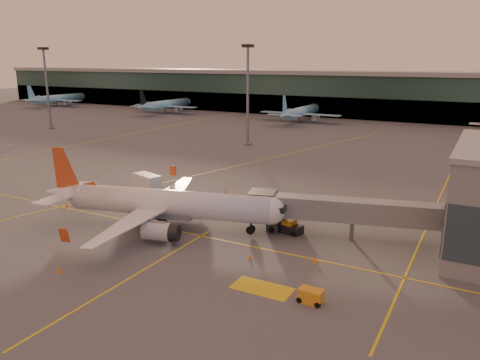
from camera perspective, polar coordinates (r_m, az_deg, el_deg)
The scene contains 16 objects.
ground at distance 59.52m, azimuth -11.49°, elevation -7.41°, with size 600.00×600.00×0.00m, color #4C4F54.
taxi_markings at distance 99.20m, azimuth 1.69°, elevation 1.73°, with size 100.12×173.00×0.01m.
terminal at distance 187.75m, azimuth 17.49°, elevation 9.82°, with size 400.00×20.00×17.60m.
mast_west_far at distance 163.55m, azimuth -22.52°, elevation 10.95°, with size 2.40×2.40×25.60m.
mast_west_near at distance 121.87m, azimuth 0.95°, elevation 11.18°, with size 2.40×2.40×25.60m.
distant_aircraft_row at distance 171.27m, azimuth 8.73°, elevation 6.98°, with size 290.00×34.00×13.00m.
main_airplane at distance 62.98m, azimuth -9.58°, elevation -2.87°, with size 33.56×30.57×10.26m.
jet_bridge at distance 59.69m, azimuth 14.89°, elevation -3.88°, with size 27.31×9.67×5.32m.
catering_truck at distance 77.06m, azimuth -11.21°, elevation -0.57°, with size 5.54×3.73×3.96m.
gpu_cart at distance 45.06m, azimuth 8.64°, elevation -13.83°, with size 2.36×1.49×1.34m.
pushback_tug at distance 61.48m, azimuth 5.98°, elevation -5.74°, with size 3.78×2.52×1.79m.
cone_nose at distance 53.35m, azimuth 9.13°, elevation -9.59°, with size 0.51×0.51×0.64m.
cone_tail at distance 76.58m, azimuth -20.37°, elevation -2.85°, with size 0.46×0.46×0.59m.
cone_wing_right at distance 53.91m, azimuth -21.24°, elevation -10.20°, with size 0.48×0.48×0.61m.
cone_wing_left at distance 79.32m, azimuth -1.77°, elevation -1.34°, with size 0.45×0.45×0.57m.
cone_fwd at distance 53.78m, azimuth 1.21°, elevation -9.26°, with size 0.41×0.41×0.52m.
Camera 1 is at (36.03, -42.00, 21.91)m, focal length 35.00 mm.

